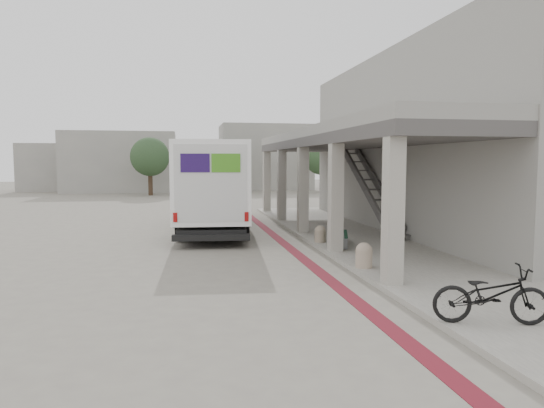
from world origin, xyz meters
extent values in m
plane|color=slate|center=(0.00, 0.00, 0.00)|extent=(120.00, 120.00, 0.00)
cube|color=maroon|center=(1.00, 2.00, 0.01)|extent=(0.35, 40.00, 0.01)
cube|color=gray|center=(4.00, 0.00, 0.06)|extent=(4.40, 28.00, 0.12)
cube|color=gray|center=(7.35, 4.50, 3.50)|extent=(4.30, 17.00, 7.00)
cube|color=#4C4947|center=(3.60, 4.50, 3.50)|extent=(3.40, 16.90, 0.35)
cube|color=gray|center=(3.60, 4.50, 3.85)|extent=(3.40, 16.90, 0.35)
cube|color=gray|center=(-8.00, 34.00, 2.75)|extent=(10.00, 6.00, 5.50)
cube|color=gray|center=(-1.00, 38.00, 2.00)|extent=(8.00, 6.00, 4.00)
cube|color=gray|center=(6.00, 36.00, 3.25)|extent=(9.00, 6.00, 6.50)
cube|color=gray|center=(-14.00, 37.00, 2.25)|extent=(7.00, 5.00, 4.50)
cylinder|color=#38281C|center=(-5.00, 28.00, 1.20)|extent=(0.36, 0.36, 2.40)
sphere|color=#273E24|center=(-5.00, 28.00, 3.20)|extent=(3.20, 3.20, 3.20)
cylinder|color=#38281C|center=(2.00, 30.00, 1.20)|extent=(0.36, 0.36, 2.40)
sphere|color=#273E24|center=(2.00, 30.00, 3.20)|extent=(3.20, 3.20, 3.20)
cylinder|color=#38281C|center=(10.00, 29.00, 1.20)|extent=(0.36, 0.36, 2.40)
sphere|color=#273E24|center=(10.00, 29.00, 3.20)|extent=(3.20, 3.20, 3.20)
cube|color=black|center=(-1.17, 5.97, 0.43)|extent=(2.92, 7.72, 0.32)
cube|color=white|center=(-1.25, 5.01, 2.10)|extent=(3.07, 5.81, 2.80)
cube|color=white|center=(-0.93, 8.71, 1.94)|extent=(2.76, 2.27, 2.48)
cube|color=white|center=(-0.83, 9.84, 1.02)|extent=(2.42, 0.85, 0.86)
cube|color=black|center=(-0.85, 9.57, 2.53)|extent=(2.41, 0.73, 1.13)
cube|color=black|center=(-1.51, 2.11, 0.38)|extent=(2.49, 0.49, 0.19)
cube|color=#271151|center=(-2.48, 5.87, 2.59)|extent=(0.15, 1.51, 0.81)
cube|color=#44911F|center=(-2.62, 4.26, 2.59)|extent=(0.15, 1.51, 0.81)
cube|color=#271151|center=(-1.99, 2.22, 2.75)|extent=(0.92, 0.11, 0.59)
cube|color=#44911F|center=(-1.02, 2.14, 2.75)|extent=(0.92, 0.11, 0.59)
cylinder|color=black|center=(-2.05, 8.87, 0.49)|extent=(0.39, 0.99, 0.97)
cylinder|color=black|center=(0.21, 8.67, 0.49)|extent=(0.39, 0.99, 0.97)
cylinder|color=black|center=(-2.49, 3.92, 0.49)|extent=(0.39, 0.99, 0.97)
cylinder|color=black|center=(-0.23, 3.73, 0.49)|extent=(0.39, 0.99, 0.97)
cube|color=slate|center=(2.38, 0.73, 0.30)|extent=(0.36, 0.18, 0.35)
cube|color=slate|center=(2.82, 2.05, 0.30)|extent=(0.36, 0.18, 0.35)
cube|color=#113422|center=(2.48, 1.43, 0.49)|extent=(0.62, 1.62, 0.04)
cube|color=#113422|center=(2.60, 1.39, 0.49)|extent=(0.62, 1.62, 0.04)
cube|color=#113422|center=(2.72, 1.35, 0.49)|extent=(0.62, 1.62, 0.04)
cylinder|color=tan|center=(2.10, -1.84, 0.33)|extent=(0.43, 0.43, 0.43)
sphere|color=tan|center=(2.10, -1.84, 0.55)|extent=(0.43, 0.43, 0.43)
cylinder|color=gray|center=(2.10, 2.12, 0.31)|extent=(0.37, 0.37, 0.37)
sphere|color=gray|center=(2.10, 2.12, 0.49)|extent=(0.37, 0.37, 0.37)
cube|color=gray|center=(5.00, 2.92, 0.61)|extent=(0.50, 0.63, 0.98)
imported|color=black|center=(2.58, -6.28, 0.61)|extent=(1.97, 1.14, 0.98)
camera|label=1|loc=(-2.39, -13.30, 2.79)|focal=32.00mm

